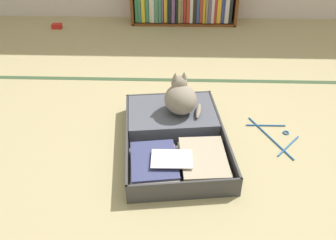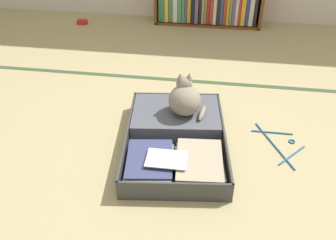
# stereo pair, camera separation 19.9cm
# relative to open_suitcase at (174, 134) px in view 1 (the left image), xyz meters

# --- Properties ---
(ground_plane) EXTENTS (10.00, 10.00, 0.00)m
(ground_plane) POSITION_rel_open_suitcase_xyz_m (0.03, -0.11, -0.05)
(ground_plane) COLOR tan
(tatami_border) EXTENTS (4.80, 0.05, 0.00)m
(tatami_border) POSITION_rel_open_suitcase_xyz_m (0.03, 0.80, -0.05)
(tatami_border) COLOR #374F32
(tatami_border) RESTS_ON ground_plane
(open_suitcase) EXTENTS (0.69, 0.94, 0.12)m
(open_suitcase) POSITION_rel_open_suitcase_xyz_m (0.00, 0.00, 0.00)
(open_suitcase) COLOR #3C3B3E
(open_suitcase) RESTS_ON ground_plane
(black_cat) EXTENTS (0.26, 0.26, 0.26)m
(black_cat) POSITION_rel_open_suitcase_xyz_m (0.04, 0.16, 0.17)
(black_cat) COLOR gray
(black_cat) RESTS_ON open_suitcase
(clothes_hanger) EXTENTS (0.31, 0.43, 0.01)m
(clothes_hanger) POSITION_rel_open_suitcase_xyz_m (0.64, 0.07, -0.05)
(clothes_hanger) COLOR #245B9D
(clothes_hanger) RESTS_ON ground_plane
(small_red_pouch) EXTENTS (0.10, 0.07, 0.05)m
(small_red_pouch) POSITION_rel_open_suitcase_xyz_m (-1.29, 1.91, -0.03)
(small_red_pouch) COLOR red
(small_red_pouch) RESTS_ON ground_plane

